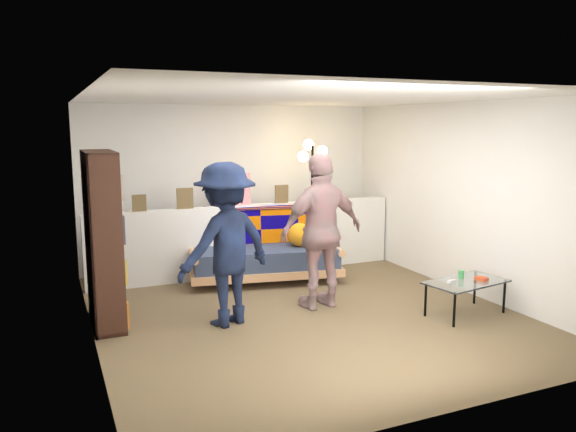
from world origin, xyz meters
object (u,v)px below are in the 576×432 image
(coffee_table, at_px, (466,283))
(person_right, at_px, (322,231))
(person_left, at_px, (225,244))
(futon_sofa, at_px, (265,250))
(floor_lamp, at_px, (311,178))
(bookshelf, at_px, (103,245))

(coffee_table, distance_m, person_right, 1.71)
(coffee_table, xyz_separation_m, person_left, (-2.55, 0.80, 0.50))
(futon_sofa, distance_m, floor_lamp, 1.27)
(person_left, bearing_deg, coffee_table, 143.08)
(person_right, bearing_deg, person_left, -1.33)
(person_left, bearing_deg, futon_sofa, -144.05)
(coffee_table, xyz_separation_m, floor_lamp, (-0.72, 2.49, 0.99))
(futon_sofa, xyz_separation_m, floor_lamp, (0.82, 0.23, 0.94))
(coffee_table, relative_size, floor_lamp, 0.52)
(bookshelf, bearing_deg, futon_sofa, 23.59)
(coffee_table, height_order, floor_lamp, floor_lamp)
(bookshelf, height_order, person_right, bookshelf)
(bookshelf, xyz_separation_m, person_right, (2.37, -0.41, 0.04))
(futon_sofa, bearing_deg, person_left, -124.55)
(futon_sofa, bearing_deg, bookshelf, -156.41)
(bookshelf, bearing_deg, person_left, -23.19)
(futon_sofa, relative_size, person_left, 1.25)
(coffee_table, height_order, person_right, person_right)
(person_right, bearing_deg, futon_sofa, -88.47)
(floor_lamp, distance_m, person_right, 1.78)
(coffee_table, bearing_deg, futon_sofa, 124.21)
(futon_sofa, distance_m, bookshelf, 2.43)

